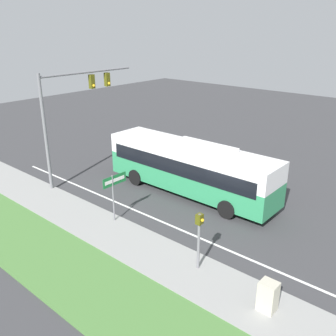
# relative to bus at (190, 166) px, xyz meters

# --- Properties ---
(ground_plane) EXTENTS (80.00, 80.00, 0.00)m
(ground_plane) POSITION_rel_bus_xyz_m (-0.26, -3.22, -1.83)
(ground_plane) COLOR #38383A
(sidewalk) EXTENTS (2.80, 80.00, 0.12)m
(sidewalk) POSITION_rel_bus_xyz_m (-6.46, -3.22, -1.77)
(sidewalk) COLOR gray
(sidewalk) RESTS_ON ground_plane
(grass_verge) EXTENTS (3.60, 80.00, 0.10)m
(grass_verge) POSITION_rel_bus_xyz_m (-9.66, -3.22, -1.78)
(grass_verge) COLOR #477538
(grass_verge) RESTS_ON ground_plane
(lane_divider_near) EXTENTS (0.14, 30.00, 0.01)m
(lane_divider_near) POSITION_rel_bus_xyz_m (-3.86, -3.22, -1.83)
(lane_divider_near) COLOR silver
(lane_divider_near) RESTS_ON ground_plane
(bus) EXTENTS (2.77, 11.29, 3.32)m
(bus) POSITION_rel_bus_xyz_m (0.00, 0.00, 0.00)
(bus) COLOR #2D8956
(bus) RESTS_ON ground_plane
(signal_gantry) EXTENTS (7.20, 0.41, 7.29)m
(signal_gantry) POSITION_rel_bus_xyz_m (-3.22, 7.01, 3.38)
(signal_gantry) COLOR slate
(signal_gantry) RESTS_ON ground_plane
(pedestrian_signal) EXTENTS (0.28, 0.34, 2.70)m
(pedestrian_signal) POSITION_rel_bus_xyz_m (-6.01, -5.08, 0.03)
(pedestrian_signal) COLOR slate
(pedestrian_signal) RESTS_ON ground_plane
(street_sign) EXTENTS (1.55, 0.08, 2.70)m
(street_sign) POSITION_rel_bus_xyz_m (-5.43, 0.79, 0.14)
(street_sign) COLOR slate
(street_sign) RESTS_ON ground_plane
(utility_cabinet) EXTENTS (0.56, 0.64, 1.18)m
(utility_cabinet) POSITION_rel_bus_xyz_m (-6.41, -8.49, -1.12)
(utility_cabinet) COLOR #B7B29E
(utility_cabinet) RESTS_ON sidewalk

